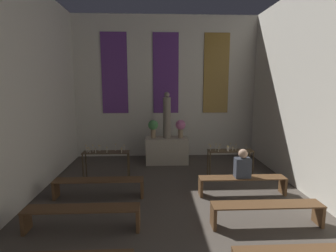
{
  "coord_description": "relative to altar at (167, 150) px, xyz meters",
  "views": [
    {
      "loc": [
        -0.35,
        0.33,
        2.62
      ],
      "look_at": [
        0.0,
        7.96,
        1.38
      ],
      "focal_mm": 28.0,
      "sensor_mm": 36.0,
      "label": 1
    }
  ],
  "objects": [
    {
      "name": "wall_back",
      "position": [
        0.0,
        0.98,
        2.07
      ],
      "size": [
        6.61,
        0.16,
        4.95
      ],
      "color": "silver",
      "rests_on": "ground_plane"
    },
    {
      "name": "altar",
      "position": [
        0.0,
        0.0,
        0.0
      ],
      "size": [
        1.38,
        0.64,
        0.85
      ],
      "color": "#ADA38E",
      "rests_on": "ground_plane"
    },
    {
      "name": "statue",
      "position": [
        0.0,
        0.0,
        1.14
      ],
      "size": [
        0.25,
        0.25,
        1.5
      ],
      "color": "gray",
      "rests_on": "altar"
    },
    {
      "name": "flower_vase_left",
      "position": [
        -0.45,
        0.0,
        0.8
      ],
      "size": [
        0.33,
        0.33,
        0.59
      ],
      "color": "#937A5B",
      "rests_on": "altar"
    },
    {
      "name": "flower_vase_right",
      "position": [
        0.45,
        0.0,
        0.8
      ],
      "size": [
        0.33,
        0.33,
        0.59
      ],
      "color": "#937A5B",
      "rests_on": "altar"
    },
    {
      "name": "candle_rack_left",
      "position": [
        -1.74,
        -1.39,
        0.23
      ],
      "size": [
        1.27,
        0.37,
        0.97
      ],
      "color": "#473823",
      "rests_on": "ground_plane"
    },
    {
      "name": "candle_rack_right",
      "position": [
        1.72,
        -1.39,
        0.23
      ],
      "size": [
        1.27,
        0.37,
        0.97
      ],
      "color": "#473823",
      "rests_on": "ground_plane"
    },
    {
      "name": "pew_third_left",
      "position": [
        -1.68,
        -4.0,
        -0.11
      ],
      "size": [
        2.05,
        0.36,
        0.43
      ],
      "color": "brown",
      "rests_on": "ground_plane"
    },
    {
      "name": "pew_third_right",
      "position": [
        1.68,
        -4.0,
        -0.11
      ],
      "size": [
        2.05,
        0.36,
        0.43
      ],
      "color": "brown",
      "rests_on": "ground_plane"
    },
    {
      "name": "pew_back_left",
      "position": [
        -1.68,
        -2.6,
        -0.11
      ],
      "size": [
        2.05,
        0.36,
        0.43
      ],
      "color": "brown",
      "rests_on": "ground_plane"
    },
    {
      "name": "pew_back_right",
      "position": [
        1.68,
        -2.6,
        -0.11
      ],
      "size": [
        2.05,
        0.36,
        0.43
      ],
      "color": "brown",
      "rests_on": "ground_plane"
    },
    {
      "name": "person_seated",
      "position": [
        1.67,
        -2.6,
        0.31
      ],
      "size": [
        0.36,
        0.24,
        0.68
      ],
      "color": "#383D47",
      "rests_on": "pew_back_right"
    }
  ]
}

